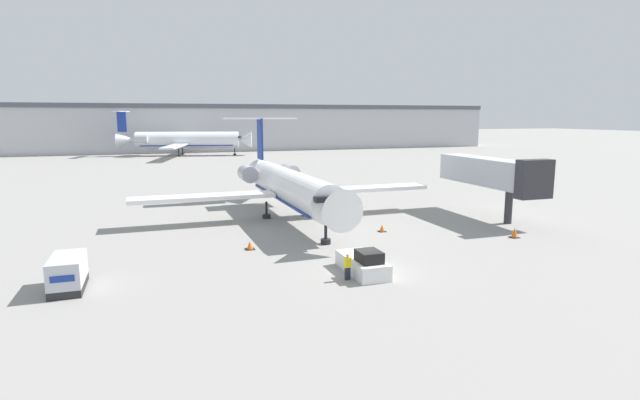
# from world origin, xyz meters

# --- Properties ---
(ground_plane) EXTENTS (600.00, 600.00, 0.00)m
(ground_plane) POSITION_xyz_m (0.00, 0.00, 0.00)
(ground_plane) COLOR gray
(terminal_building) EXTENTS (180.00, 16.80, 13.16)m
(terminal_building) POSITION_xyz_m (0.00, 120.00, 6.61)
(terminal_building) COLOR #B2B2B7
(terminal_building) RESTS_ON ground
(airplane_main) EXTENTS (29.38, 27.07, 9.68)m
(airplane_main) POSITION_xyz_m (-0.21, 17.93, 3.25)
(airplane_main) COLOR white
(airplane_main) RESTS_ON ground
(pushback_tug) EXTENTS (1.95, 4.67, 1.70)m
(pushback_tug) POSITION_xyz_m (-0.25, -0.15, 0.62)
(pushback_tug) COLOR silver
(pushback_tug) RESTS_ON ground
(luggage_cart) EXTENTS (1.74, 3.63, 1.95)m
(luggage_cart) POSITION_xyz_m (-17.50, 2.49, 0.97)
(luggage_cart) COLOR #232326
(luggage_cart) RESTS_ON ground
(worker_near_tug) EXTENTS (0.40, 0.24, 1.64)m
(worker_near_tug) POSITION_xyz_m (-1.65, -1.07, 0.85)
(worker_near_tug) COLOR #232838
(worker_near_tug) RESTS_ON ground
(traffic_cone_left) EXTENTS (0.69, 0.69, 0.61)m
(traffic_cone_left) POSITION_xyz_m (-5.96, 7.83, 0.29)
(traffic_cone_left) COLOR black
(traffic_cone_left) RESTS_ON ground
(traffic_cone_right) EXTENTS (0.62, 0.62, 0.63)m
(traffic_cone_right) POSITION_xyz_m (5.96, 9.94, 0.30)
(traffic_cone_right) COLOR black
(traffic_cone_right) RESTS_ON ground
(traffic_cone_mid) EXTENTS (0.71, 0.71, 0.83)m
(traffic_cone_mid) POSITION_xyz_m (15.32, 4.50, 0.40)
(traffic_cone_mid) COLOR black
(traffic_cone_mid) RESTS_ON ground
(airplane_parked_far_left) EXTENTS (33.28, 39.54, 11.09)m
(airplane_parked_far_left) POSITION_xyz_m (-4.53, 102.17, 3.90)
(airplane_parked_far_left) COLOR silver
(airplane_parked_far_left) RESTS_ON ground
(jet_bridge) EXTENTS (3.20, 13.34, 6.19)m
(jet_bridge) POSITION_xyz_m (18.52, 11.96, 4.45)
(jet_bridge) COLOR #2D2D33
(jet_bridge) RESTS_ON ground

